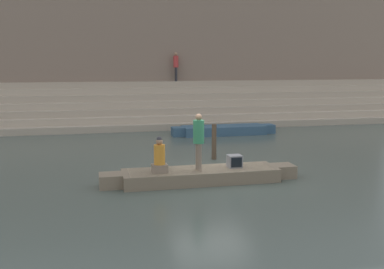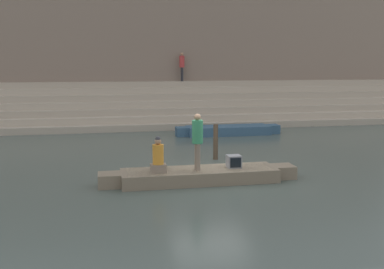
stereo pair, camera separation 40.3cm
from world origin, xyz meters
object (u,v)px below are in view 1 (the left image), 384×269
Objects in this scene: moored_boat_shore at (224,130)px; mooring_post at (214,142)px; person_rowing at (160,158)px; person_standing at (199,138)px; person_on_steps at (176,64)px; rowboat_main at (201,175)px; tv_set at (235,161)px.

moored_boat_shore is 4.02× the size of mooring_post.
person_rowing is at bearing -120.80° from moored_boat_shore.
person_standing is 1.59× the size of person_rowing.
rowboat_main is at bearing -107.03° from person_on_steps.
person_standing reaches higher than mooring_post.
rowboat_main is 9.44m from moored_boat_shore.
rowboat_main is 3.54× the size of person_standing.
tv_set is 15.09m from person_on_steps.
moored_boat_shore is (2.31, 8.78, -0.36)m from tv_set.
tv_set is at bearing -107.65° from moored_boat_shore.
mooring_post is 0.76× the size of person_on_steps.
mooring_post reaches higher than moored_boat_shore.
person_standing is at bearing -124.24° from rowboat_main.
tv_set is (1.21, 0.15, -0.82)m from person_standing.
person_on_steps reaches higher than moored_boat_shore.
rowboat_main is 3.46× the size of person_on_steps.
rowboat_main is at bearing -114.15° from moored_boat_shore.
rowboat_main is 14.46× the size of tv_set.
rowboat_main is at bearing 65.84° from person_standing.
person_on_steps is at bearing 84.78° from rowboat_main.
tv_set is at bearing -8.52° from person_rowing.
tv_set is (2.41, 0.14, -0.25)m from person_rowing.
tv_set is at bearing -102.78° from person_on_steps.
tv_set is 0.24× the size of person_on_steps.
person_standing reaches higher than tv_set.
rowboat_main is at bearing -112.76° from mooring_post.
rowboat_main is at bearing -6.58° from person_rowing.
person_rowing is 0.20× the size of moored_boat_shore.
person_on_steps is at bearing 99.76° from moored_boat_shore.
mooring_post is at bearing 70.03° from rowboat_main.
person_on_steps is (-1.34, 5.99, 3.31)m from moored_boat_shore.
moored_boat_shore is at bearing 50.24° from person_rowing.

